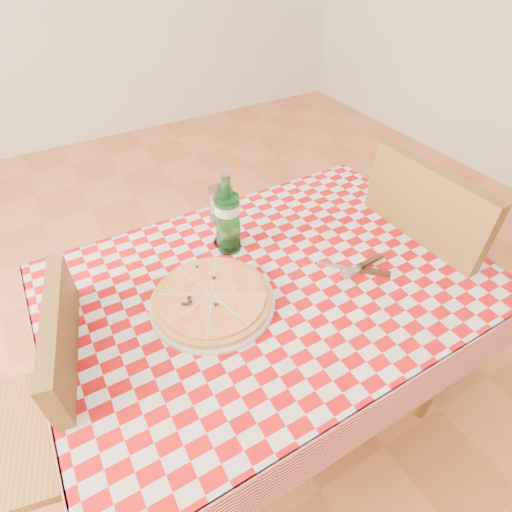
{
  "coord_description": "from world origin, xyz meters",
  "views": [
    {
      "loc": [
        -0.47,
        -0.71,
        1.6
      ],
      "look_at": [
        -0.02,
        0.06,
        0.82
      ],
      "focal_mm": 28.0,
      "sensor_mm": 36.0,
      "label": 1
    }
  ],
  "objects_px": {
    "wine_glass": "(222,217)",
    "water_bottle": "(227,212)",
    "chair_near": "(424,263)",
    "chair_far": "(58,411)",
    "dining_table": "(271,302)",
    "pizza_plate": "(212,298)"
  },
  "relations": [
    {
      "from": "dining_table",
      "to": "wine_glass",
      "type": "height_order",
      "value": "wine_glass"
    },
    {
      "from": "dining_table",
      "to": "chair_far",
      "type": "bearing_deg",
      "value": 175.29
    },
    {
      "from": "chair_near",
      "to": "pizza_plate",
      "type": "distance_m",
      "value": 0.87
    },
    {
      "from": "chair_near",
      "to": "chair_far",
      "type": "distance_m",
      "value": 1.33
    },
    {
      "from": "dining_table",
      "to": "pizza_plate",
      "type": "relative_size",
      "value": 3.4
    },
    {
      "from": "chair_near",
      "to": "chair_far",
      "type": "xyz_separation_m",
      "value": [
        -1.32,
        0.12,
        -0.06
      ]
    },
    {
      "from": "wine_glass",
      "to": "chair_near",
      "type": "bearing_deg",
      "value": -23.12
    },
    {
      "from": "chair_near",
      "to": "water_bottle",
      "type": "distance_m",
      "value": 0.8
    },
    {
      "from": "pizza_plate",
      "to": "water_bottle",
      "type": "xyz_separation_m",
      "value": [
        0.15,
        0.19,
        0.12
      ]
    },
    {
      "from": "dining_table",
      "to": "pizza_plate",
      "type": "xyz_separation_m",
      "value": [
        -0.19,
        0.0,
        0.12
      ]
    },
    {
      "from": "dining_table",
      "to": "chair_near",
      "type": "height_order",
      "value": "chair_near"
    },
    {
      "from": "chair_near",
      "to": "wine_glass",
      "type": "relative_size",
      "value": 4.97
    },
    {
      "from": "chair_far",
      "to": "water_bottle",
      "type": "relative_size",
      "value": 3.17
    },
    {
      "from": "wine_glass",
      "to": "water_bottle",
      "type": "bearing_deg",
      "value": -86.89
    },
    {
      "from": "dining_table",
      "to": "chair_far",
      "type": "height_order",
      "value": "chair_far"
    },
    {
      "from": "chair_near",
      "to": "chair_far",
      "type": "relative_size",
      "value": 1.11
    },
    {
      "from": "chair_near",
      "to": "wine_glass",
      "type": "height_order",
      "value": "chair_near"
    },
    {
      "from": "dining_table",
      "to": "water_bottle",
      "type": "distance_m",
      "value": 0.32
    },
    {
      "from": "chair_near",
      "to": "wine_glass",
      "type": "bearing_deg",
      "value": 156.38
    },
    {
      "from": "dining_table",
      "to": "wine_glass",
      "type": "distance_m",
      "value": 0.31
    },
    {
      "from": "chair_far",
      "to": "chair_near",
      "type": "bearing_deg",
      "value": -172.6
    },
    {
      "from": "pizza_plate",
      "to": "water_bottle",
      "type": "distance_m",
      "value": 0.27
    }
  ]
}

